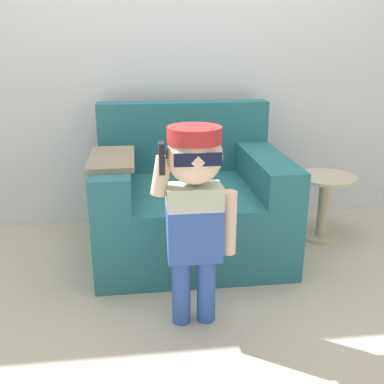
{
  "coord_description": "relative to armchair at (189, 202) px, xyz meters",
  "views": [
    {
      "loc": [
        -0.3,
        -2.56,
        1.27
      ],
      "look_at": [
        -0.02,
        -0.36,
        0.52
      ],
      "focal_mm": 42.0,
      "sensor_mm": 36.0,
      "label": 1
    }
  ],
  "objects": [
    {
      "name": "person_child",
      "position": [
        -0.07,
        -0.79,
        0.31
      ],
      "size": [
        0.38,
        0.29,
        0.93
      ],
      "color": "#3356AD",
      "rests_on": "ground_plane"
    },
    {
      "name": "ground_plane",
      "position": [
        -0.01,
        -0.06,
        -0.31
      ],
      "size": [
        10.0,
        10.0,
        0.0
      ],
      "primitive_type": "plane",
      "color": "#BCB29E"
    },
    {
      "name": "side_table",
      "position": [
        0.9,
        0.05,
        -0.05
      ],
      "size": [
        0.39,
        0.39,
        0.44
      ],
      "color": "beige",
      "rests_on": "ground_plane"
    },
    {
      "name": "wall_back",
      "position": [
        -0.01,
        0.55,
        0.99
      ],
      "size": [
        10.0,
        0.05,
        2.6
      ],
      "color": "silver",
      "rests_on": "ground_plane"
    },
    {
      "name": "armchair",
      "position": [
        0.0,
        0.0,
        0.0
      ],
      "size": [
        1.14,
        0.95,
        0.89
      ],
      "color": "#286B70",
      "rests_on": "ground_plane"
    }
  ]
}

